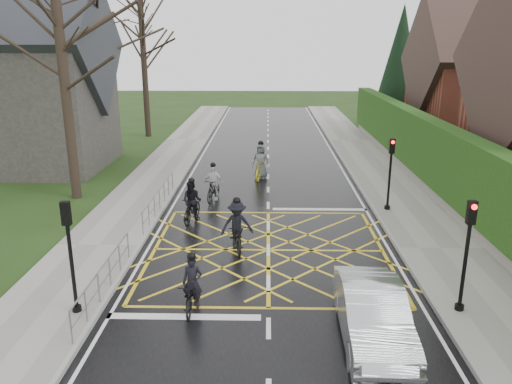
{
  "coord_description": "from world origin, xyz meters",
  "views": [
    {
      "loc": [
        -0.07,
        -16.19,
        7.01
      ],
      "look_at": [
        -0.5,
        2.78,
        1.3
      ],
      "focal_mm": 35.0,
      "sensor_mm": 36.0,
      "label": 1
    }
  ],
  "objects_px": {
    "cyclist_mid": "(237,231)",
    "cyclist_front": "(213,186)",
    "cyclist_lead": "(261,166)",
    "car": "(373,315)",
    "cyclist_back": "(192,205)",
    "cyclist_rear": "(192,291)"
  },
  "relations": [
    {
      "from": "cyclist_mid",
      "to": "cyclist_front",
      "type": "xyz_separation_m",
      "value": [
        -1.42,
        5.67,
        -0.04
      ]
    },
    {
      "from": "cyclist_front",
      "to": "cyclist_lead",
      "type": "bearing_deg",
      "value": 73.01
    },
    {
      "from": "car",
      "to": "cyclist_lead",
      "type": "bearing_deg",
      "value": 102.18
    },
    {
      "from": "cyclist_back",
      "to": "car",
      "type": "xyz_separation_m",
      "value": [
        5.61,
        -8.36,
        0.01
      ]
    },
    {
      "from": "cyclist_back",
      "to": "cyclist_lead",
      "type": "height_order",
      "value": "cyclist_lead"
    },
    {
      "from": "cyclist_back",
      "to": "car",
      "type": "bearing_deg",
      "value": -44.39
    },
    {
      "from": "cyclist_rear",
      "to": "cyclist_front",
      "type": "bearing_deg",
      "value": 93.36
    },
    {
      "from": "cyclist_back",
      "to": "cyclist_rear",
      "type": "bearing_deg",
      "value": -69.91
    },
    {
      "from": "cyclist_mid",
      "to": "cyclist_lead",
      "type": "bearing_deg",
      "value": 75.13
    },
    {
      "from": "cyclist_mid",
      "to": "cyclist_front",
      "type": "height_order",
      "value": "cyclist_mid"
    },
    {
      "from": "cyclist_rear",
      "to": "cyclist_front",
      "type": "xyz_separation_m",
      "value": [
        -0.45,
        9.82,
        0.12
      ]
    },
    {
      "from": "cyclist_front",
      "to": "cyclist_lead",
      "type": "distance_m",
      "value": 4.41
    },
    {
      "from": "cyclist_back",
      "to": "cyclist_mid",
      "type": "distance_m",
      "value": 3.45
    },
    {
      "from": "cyclist_lead",
      "to": "cyclist_back",
      "type": "bearing_deg",
      "value": -101.86
    },
    {
      "from": "cyclist_mid",
      "to": "cyclist_lead",
      "type": "height_order",
      "value": "cyclist_lead"
    },
    {
      "from": "cyclist_rear",
      "to": "cyclist_back",
      "type": "bearing_deg",
      "value": 99.05
    },
    {
      "from": "cyclist_mid",
      "to": "cyclist_front",
      "type": "relative_size",
      "value": 1.12
    },
    {
      "from": "cyclist_rear",
      "to": "cyclist_mid",
      "type": "relative_size",
      "value": 0.83
    },
    {
      "from": "cyclist_mid",
      "to": "cyclist_lead",
      "type": "relative_size",
      "value": 0.94
    },
    {
      "from": "cyclist_rear",
      "to": "cyclist_lead",
      "type": "relative_size",
      "value": 0.77
    },
    {
      "from": "cyclist_back",
      "to": "cyclist_mid",
      "type": "height_order",
      "value": "cyclist_mid"
    },
    {
      "from": "cyclist_rear",
      "to": "cyclist_mid",
      "type": "xyz_separation_m",
      "value": [
        0.97,
        4.15,
        0.16
      ]
    }
  ]
}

